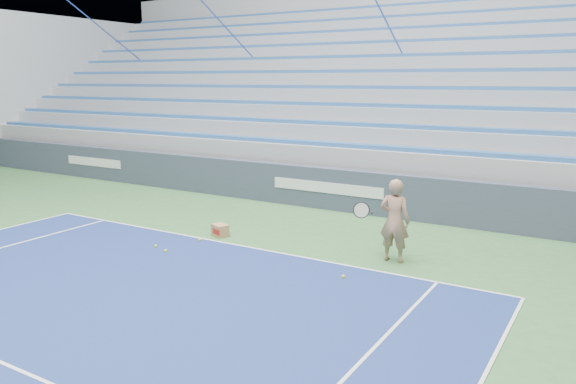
% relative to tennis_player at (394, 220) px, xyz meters
% --- Properties ---
extents(sponsor_barrier, '(30.00, 0.32, 1.10)m').
position_rel_tennis_player_xyz_m(sponsor_barrier, '(-3.04, 3.29, -0.25)').
color(sponsor_barrier, '#363F52').
rests_on(sponsor_barrier, ground).
extents(bleachers, '(31.00, 9.15, 7.30)m').
position_rel_tennis_player_xyz_m(bleachers, '(-3.04, 9.00, 1.56)').
color(bleachers, '#989BA0').
rests_on(bleachers, ground).
extents(tennis_player, '(0.90, 0.81, 1.59)m').
position_rel_tennis_player_xyz_m(tennis_player, '(0.00, 0.00, 0.00)').
color(tennis_player, tan).
rests_on(tennis_player, ground).
extents(ball_box, '(0.43, 0.39, 0.27)m').
position_rel_tennis_player_xyz_m(ball_box, '(-3.88, -0.33, -0.66)').
color(ball_box, '#A1754D').
rests_on(ball_box, ground).
extents(tennis_ball_0, '(0.07, 0.07, 0.07)m').
position_rel_tennis_player_xyz_m(tennis_ball_0, '(-4.48, -1.70, -0.76)').
color(tennis_ball_0, '#CEDB2C').
rests_on(tennis_ball_0, ground).
extents(tennis_ball_1, '(0.07, 0.07, 0.07)m').
position_rel_tennis_player_xyz_m(tennis_ball_1, '(-4.08, -1.84, -0.76)').
color(tennis_ball_1, '#CEDB2C').
rests_on(tennis_ball_1, ground).
extents(tennis_ball_2, '(0.07, 0.07, 0.07)m').
position_rel_tennis_player_xyz_m(tennis_ball_2, '(-0.39, -1.34, -0.76)').
color(tennis_ball_2, '#CEDB2C').
rests_on(tennis_ball_2, ground).
extents(tennis_ball_3, '(0.07, 0.07, 0.07)m').
position_rel_tennis_player_xyz_m(tennis_ball_3, '(-4.00, -0.89, -0.76)').
color(tennis_ball_3, '#CEDB2C').
rests_on(tennis_ball_3, ground).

